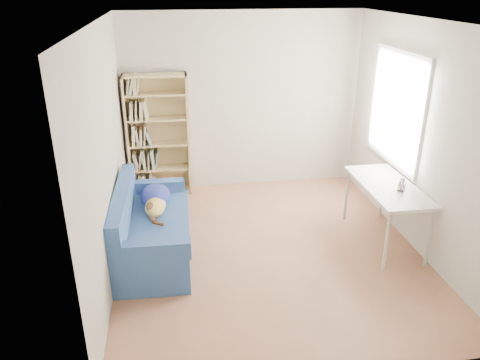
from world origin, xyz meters
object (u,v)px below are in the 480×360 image
(bookshelf, at_px, (159,141))
(sofa, at_px, (151,229))
(desk, at_px, (388,190))
(pen_cup, at_px, (401,186))

(bookshelf, bearing_deg, sofa, -93.78)
(desk, relative_size, pen_cup, 8.06)
(bookshelf, xyz_separation_m, pen_cup, (2.75, -2.03, -0.01))
(sofa, height_order, pen_cup, pen_cup)
(sofa, relative_size, bookshelf, 0.96)
(sofa, relative_size, pen_cup, 10.48)
(desk, distance_m, pen_cup, 0.22)
(desk, height_order, pen_cup, pen_cup)
(sofa, height_order, desk, sofa)
(bookshelf, relative_size, desk, 1.36)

